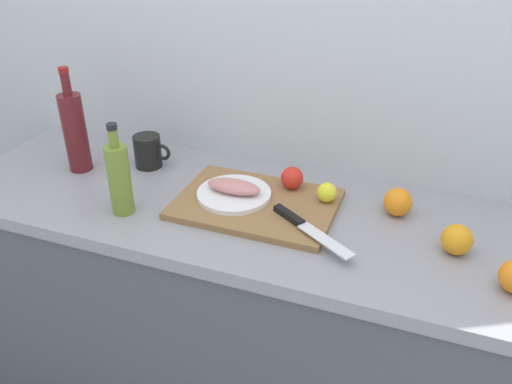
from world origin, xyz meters
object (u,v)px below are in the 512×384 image
(cutting_board, at_px, (256,204))
(orange_0, at_px, (457,240))
(white_plate, at_px, (234,194))
(lemon_0, at_px, (327,192))
(olive_oil_bottle, at_px, (119,178))
(coffee_mug_1, at_px, (148,151))
(wine_bottle, at_px, (75,131))
(chef_knife, at_px, (302,224))
(fish_fillet, at_px, (234,186))

(cutting_board, height_order, orange_0, orange_0)
(white_plate, height_order, lemon_0, lemon_0)
(olive_oil_bottle, distance_m, coffee_mug_1, 0.29)
(white_plate, relative_size, coffee_mug_1, 1.69)
(olive_oil_bottle, xyz_separation_m, wine_bottle, (-0.28, 0.18, 0.03))
(chef_knife, xyz_separation_m, olive_oil_bottle, (-0.51, -0.07, 0.08))
(white_plate, distance_m, wine_bottle, 0.57)
(cutting_board, relative_size, fish_fillet, 2.79)
(cutting_board, height_order, chef_knife, chef_knife)
(olive_oil_bottle, xyz_separation_m, coffee_mug_1, (-0.08, 0.28, -0.06))
(white_plate, xyz_separation_m, chef_knife, (0.23, -0.09, 0.00))
(chef_knife, relative_size, wine_bottle, 0.76)
(wine_bottle, distance_m, orange_0, 1.18)
(fish_fillet, xyz_separation_m, lemon_0, (0.26, 0.07, -0.00))
(white_plate, height_order, olive_oil_bottle, olive_oil_bottle)
(cutting_board, xyz_separation_m, wine_bottle, (-0.62, 0.02, 0.13))
(chef_knife, bearing_deg, coffee_mug_1, -166.23)
(wine_bottle, height_order, coffee_mug_1, wine_bottle)
(fish_fillet, relative_size, coffee_mug_1, 1.26)
(chef_knife, height_order, wine_bottle, wine_bottle)
(coffee_mug_1, bearing_deg, orange_0, -8.70)
(white_plate, height_order, orange_0, orange_0)
(chef_knife, relative_size, lemon_0, 4.52)
(coffee_mug_1, bearing_deg, white_plate, -18.34)
(fish_fillet, relative_size, wine_bottle, 0.48)
(white_plate, bearing_deg, orange_0, -2.91)
(orange_0, bearing_deg, coffee_mug_1, 171.30)
(chef_knife, bearing_deg, fish_fillet, -167.45)
(cutting_board, xyz_separation_m, orange_0, (0.55, -0.03, 0.03))
(coffee_mug_1, relative_size, orange_0, 1.64)
(fish_fillet, distance_m, lemon_0, 0.27)
(chef_knife, xyz_separation_m, wine_bottle, (-0.79, 0.11, 0.11))
(lemon_0, bearing_deg, white_plate, -165.14)
(cutting_board, bearing_deg, olive_oil_bottle, -155.86)
(chef_knife, distance_m, coffee_mug_1, 0.62)
(white_plate, distance_m, fish_fillet, 0.03)
(orange_0, bearing_deg, wine_bottle, 177.49)
(cutting_board, relative_size, chef_knife, 1.76)
(cutting_board, distance_m, wine_bottle, 0.64)
(chef_knife, xyz_separation_m, orange_0, (0.39, 0.05, 0.01))
(cutting_board, height_order, white_plate, white_plate)
(fish_fillet, xyz_separation_m, olive_oil_bottle, (-0.28, -0.16, 0.06))
(fish_fillet, bearing_deg, coffee_mug_1, 161.66)
(orange_0, bearing_deg, olive_oil_bottle, -171.98)
(olive_oil_bottle, bearing_deg, cutting_board, 24.14)
(lemon_0, xyz_separation_m, wine_bottle, (-0.81, -0.05, 0.09))
(fish_fillet, height_order, orange_0, orange_0)
(lemon_0, distance_m, olive_oil_bottle, 0.59)
(olive_oil_bottle, bearing_deg, wine_bottle, 147.42)
(fish_fillet, xyz_separation_m, chef_knife, (0.23, -0.09, -0.02))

